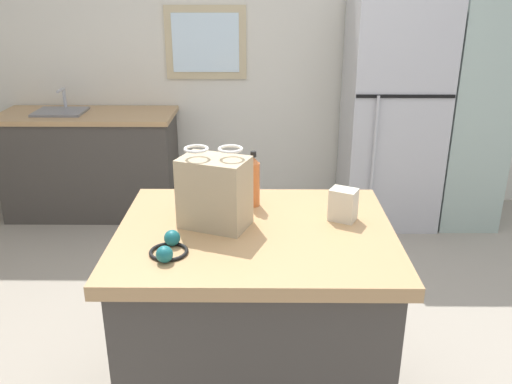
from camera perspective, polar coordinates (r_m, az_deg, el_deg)
The scene contains 10 objects.
ground at distance 2.97m, azimuth 3.25°, elevation -18.35°, with size 6.80×6.80×0.00m, color #9E9384.
back_wall at distance 4.76m, azimuth 2.15°, elevation 13.96°, with size 5.67×0.13×2.57m.
kitchen_island at distance 2.49m, azimuth -0.06°, elevation -13.62°, with size 1.16×0.93×0.93m.
refrigerator at distance 4.53m, azimuth 14.20°, elevation 8.00°, with size 0.74×0.75×1.80m.
tall_cabinet at distance 4.69m, azimuth 21.90°, elevation 9.07°, with size 0.48×0.67×2.04m.
sink_counter at distance 4.82m, azimuth -17.08°, elevation 2.98°, with size 1.45×0.60×1.07m.
shopping_bag at distance 2.24m, azimuth -4.41°, elevation 0.02°, with size 0.32×0.27×0.34m.
small_box at distance 2.35m, azimuth 9.22°, elevation -1.33°, with size 0.11×0.08×0.14m, color beige.
bottle at distance 2.45m, azimuth -0.27°, elevation 1.14°, with size 0.06×0.06×0.26m.
ear_defenders at distance 2.08m, azimuth -9.25°, elevation -5.88°, with size 0.16×0.20×0.06m.
Camera 1 is at (-0.14, -2.28, 1.90)m, focal length 37.76 mm.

